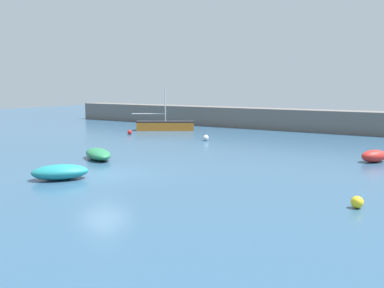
{
  "coord_description": "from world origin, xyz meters",
  "views": [
    {
      "loc": [
        15.51,
        -15.56,
        4.55
      ],
      "look_at": [
        0.12,
        8.16,
        0.66
      ],
      "focal_mm": 40.0,
      "sensor_mm": 36.0,
      "label": 1
    }
  ],
  "objects_px": {
    "dinghy_near_pier": "(374,156)",
    "rowboat_white_midwater": "(60,172)",
    "open_tender_yellow": "(98,154)",
    "mooring_buoy_red": "(130,132)",
    "sailboat_short_mast": "(165,125)",
    "mooring_buoy_white": "(206,138)",
    "mooring_buoy_yellow": "(357,202)"
  },
  "relations": [
    {
      "from": "sailboat_short_mast",
      "to": "mooring_buoy_red",
      "type": "height_order",
      "value": "sailboat_short_mast"
    },
    {
      "from": "sailboat_short_mast",
      "to": "mooring_buoy_white",
      "type": "bearing_deg",
      "value": -64.37
    },
    {
      "from": "dinghy_near_pier",
      "to": "sailboat_short_mast",
      "type": "distance_m",
      "value": 22.64
    },
    {
      "from": "dinghy_near_pier",
      "to": "mooring_buoy_yellow",
      "type": "bearing_deg",
      "value": -142.23
    },
    {
      "from": "mooring_buoy_white",
      "to": "mooring_buoy_yellow",
      "type": "xyz_separation_m",
      "value": [
        14.9,
        -13.77,
        0.0
      ]
    },
    {
      "from": "dinghy_near_pier",
      "to": "rowboat_white_midwater",
      "type": "distance_m",
      "value": 17.93
    },
    {
      "from": "rowboat_white_midwater",
      "to": "open_tender_yellow",
      "type": "xyz_separation_m",
      "value": [
        -2.61,
        5.13,
        -0.03
      ]
    },
    {
      "from": "dinghy_near_pier",
      "to": "rowboat_white_midwater",
      "type": "relative_size",
      "value": 0.7
    },
    {
      "from": "open_tender_yellow",
      "to": "mooring_buoy_white",
      "type": "relative_size",
      "value": 7.33
    },
    {
      "from": "sailboat_short_mast",
      "to": "mooring_buoy_red",
      "type": "relative_size",
      "value": 13.86
    },
    {
      "from": "sailboat_short_mast",
      "to": "rowboat_white_midwater",
      "type": "height_order",
      "value": "sailboat_short_mast"
    },
    {
      "from": "rowboat_white_midwater",
      "to": "mooring_buoy_red",
      "type": "bearing_deg",
      "value": 71.94
    },
    {
      "from": "sailboat_short_mast",
      "to": "open_tender_yellow",
      "type": "xyz_separation_m",
      "value": [
        6.71,
        -16.06,
        -0.16
      ]
    },
    {
      "from": "rowboat_white_midwater",
      "to": "mooring_buoy_yellow",
      "type": "xyz_separation_m",
      "value": [
        13.23,
        2.72,
        -0.13
      ]
    },
    {
      "from": "dinghy_near_pier",
      "to": "sailboat_short_mast",
      "type": "xyz_separation_m",
      "value": [
        -21.25,
        7.81,
        0.12
      ]
    },
    {
      "from": "dinghy_near_pier",
      "to": "mooring_buoy_white",
      "type": "distance_m",
      "value": 13.95
    },
    {
      "from": "sailboat_short_mast",
      "to": "mooring_buoy_red",
      "type": "bearing_deg",
      "value": -130.16
    },
    {
      "from": "dinghy_near_pier",
      "to": "open_tender_yellow",
      "type": "height_order",
      "value": "dinghy_near_pier"
    },
    {
      "from": "sailboat_short_mast",
      "to": "mooring_buoy_yellow",
      "type": "height_order",
      "value": "sailboat_short_mast"
    },
    {
      "from": "rowboat_white_midwater",
      "to": "dinghy_near_pier",
      "type": "bearing_deg",
      "value": -0.9
    },
    {
      "from": "rowboat_white_midwater",
      "to": "open_tender_yellow",
      "type": "bearing_deg",
      "value": 67.73
    },
    {
      "from": "sailboat_short_mast",
      "to": "rowboat_white_midwater",
      "type": "xyz_separation_m",
      "value": [
        9.32,
        -21.2,
        -0.13
      ]
    },
    {
      "from": "mooring_buoy_white",
      "to": "sailboat_short_mast",
      "type": "bearing_deg",
      "value": 148.36
    },
    {
      "from": "dinghy_near_pier",
      "to": "mooring_buoy_red",
      "type": "height_order",
      "value": "dinghy_near_pier"
    },
    {
      "from": "mooring_buoy_white",
      "to": "mooring_buoy_yellow",
      "type": "distance_m",
      "value": 20.29
    },
    {
      "from": "sailboat_short_mast",
      "to": "mooring_buoy_white",
      "type": "distance_m",
      "value": 8.98
    },
    {
      "from": "mooring_buoy_white",
      "to": "mooring_buoy_red",
      "type": "height_order",
      "value": "mooring_buoy_white"
    },
    {
      "from": "rowboat_white_midwater",
      "to": "mooring_buoy_red",
      "type": "xyz_separation_m",
      "value": [
        -9.94,
        16.45,
        -0.16
      ]
    },
    {
      "from": "mooring_buoy_white",
      "to": "mooring_buoy_yellow",
      "type": "relative_size",
      "value": 0.99
    },
    {
      "from": "rowboat_white_midwater",
      "to": "open_tender_yellow",
      "type": "relative_size",
      "value": 0.88
    },
    {
      "from": "mooring_buoy_white",
      "to": "rowboat_white_midwater",
      "type": "bearing_deg",
      "value": -84.19
    },
    {
      "from": "open_tender_yellow",
      "to": "mooring_buoy_red",
      "type": "bearing_deg",
      "value": -26.45
    }
  ]
}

